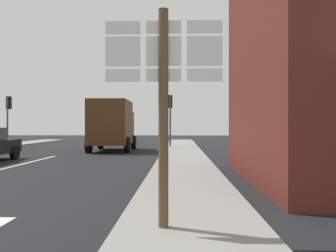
# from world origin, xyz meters

# --- Properties ---
(ground_plane) EXTENTS (80.00, 80.00, 0.00)m
(ground_plane) POSITION_xyz_m (0.00, 10.00, 0.00)
(ground_plane) COLOR black
(sidewalk_right) EXTENTS (2.20, 44.00, 0.14)m
(sidewalk_right) POSITION_xyz_m (6.50, 8.00, 0.07)
(sidewalk_right) COLOR gray
(sidewalk_right) RESTS_ON ground
(delivery_truck) EXTENTS (2.56, 5.04, 3.05)m
(delivery_truck) POSITION_xyz_m (2.23, 15.74, 1.65)
(delivery_truck) COLOR #4C2D14
(delivery_truck) RESTS_ON ground
(route_sign_post) EXTENTS (1.66, 0.14, 3.20)m
(route_sign_post) POSITION_xyz_m (6.10, -0.83, 2.00)
(route_sign_post) COLOR brown
(route_sign_post) RESTS_ON ground
(traffic_light_far_right) EXTENTS (0.30, 0.49, 3.70)m
(traffic_light_far_right) POSITION_xyz_m (5.70, 19.03, 2.74)
(traffic_light_far_right) COLOR #47474C
(traffic_light_far_right) RESTS_ON ground
(traffic_light_far_left) EXTENTS (0.30, 0.49, 3.62)m
(traffic_light_far_left) POSITION_xyz_m (-5.70, 18.78, 2.68)
(traffic_light_far_left) COLOR #47474C
(traffic_light_far_left) RESTS_ON ground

